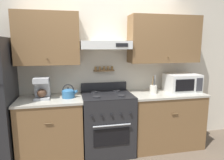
# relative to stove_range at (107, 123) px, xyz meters

# --- Properties ---
(wall_back) EXTENTS (5.20, 0.46, 2.55)m
(wall_back) POSITION_rel_stove_range_xyz_m (0.06, 0.30, 0.97)
(wall_back) COLOR beige
(wall_back) RESTS_ON ground_plane
(counter_left) EXTENTS (0.92, 0.65, 0.90)m
(counter_left) POSITION_rel_stove_range_xyz_m (-0.84, 0.02, -0.02)
(counter_left) COLOR brown
(counter_left) RESTS_ON ground_plane
(counter_right) EXTENTS (1.18, 0.65, 0.90)m
(counter_right) POSITION_rel_stove_range_xyz_m (0.97, 0.02, -0.02)
(counter_right) COLOR brown
(counter_right) RESTS_ON ground_plane
(stove_range) EXTENTS (0.76, 0.68, 1.05)m
(stove_range) POSITION_rel_stove_range_xyz_m (0.00, 0.00, 0.00)
(stove_range) COLOR #232326
(stove_range) RESTS_ON ground_plane
(tea_kettle) EXTENTS (0.24, 0.18, 0.20)m
(tea_kettle) POSITION_rel_stove_range_xyz_m (-0.58, 0.01, 0.51)
(tea_kettle) COLOR teal
(tea_kettle) RESTS_ON counter_left
(coffee_maker) EXTENTS (0.21, 0.21, 0.31)m
(coffee_maker) POSITION_rel_stove_range_xyz_m (-0.94, 0.04, 0.59)
(coffee_maker) COLOR #ADAFB5
(coffee_maker) RESTS_ON counter_left
(microwave) EXTENTS (0.53, 0.39, 0.29)m
(microwave) POSITION_rel_stove_range_xyz_m (1.26, 0.03, 0.58)
(microwave) COLOR white
(microwave) RESTS_ON counter_right
(utensil_crock) EXTENTS (0.11, 0.11, 0.28)m
(utensil_crock) POSITION_rel_stove_range_xyz_m (0.76, 0.01, 0.51)
(utensil_crock) COLOR silver
(utensil_crock) RESTS_ON counter_right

